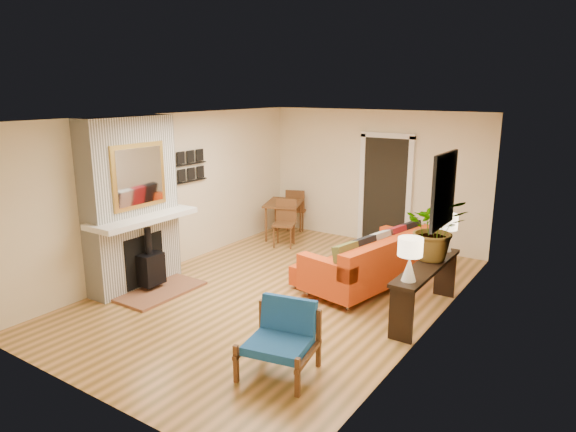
{
  "coord_description": "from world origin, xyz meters",
  "views": [
    {
      "loc": [
        4.11,
        -5.93,
        2.99
      ],
      "look_at": [
        0.0,
        0.2,
        1.15
      ],
      "focal_mm": 32.0,
      "sensor_mm": 36.0,
      "label": 1
    }
  ],
  "objects_px": {
    "blue_chair": "(282,334)",
    "console_table": "(426,276)",
    "dining_table": "(287,209)",
    "houseplant": "(436,228)",
    "sofa": "(374,262)",
    "lamp_near": "(410,254)",
    "ottoman": "(320,274)",
    "lamp_far": "(447,228)"
  },
  "relations": [
    {
      "from": "dining_table",
      "to": "ottoman",
      "type": "bearing_deg",
      "value": -45.63
    },
    {
      "from": "blue_chair",
      "to": "console_table",
      "type": "relative_size",
      "value": 0.47
    },
    {
      "from": "ottoman",
      "to": "blue_chair",
      "type": "relative_size",
      "value": 0.89
    },
    {
      "from": "dining_table",
      "to": "sofa",
      "type": "bearing_deg",
      "value": -29.63
    },
    {
      "from": "lamp_near",
      "to": "lamp_far",
      "type": "distance_m",
      "value": 1.43
    },
    {
      "from": "sofa",
      "to": "ottoman",
      "type": "relative_size",
      "value": 3.18
    },
    {
      "from": "sofa",
      "to": "blue_chair",
      "type": "xyz_separation_m",
      "value": [
        0.2,
        -2.81,
        0.02
      ]
    },
    {
      "from": "blue_chair",
      "to": "console_table",
      "type": "height_order",
      "value": "blue_chair"
    },
    {
      "from": "blue_chair",
      "to": "console_table",
      "type": "distance_m",
      "value": 2.33
    },
    {
      "from": "sofa",
      "to": "ottoman",
      "type": "height_order",
      "value": "sofa"
    },
    {
      "from": "lamp_near",
      "to": "blue_chair",
      "type": "bearing_deg",
      "value": -118.82
    },
    {
      "from": "houseplant",
      "to": "dining_table",
      "type": "bearing_deg",
      "value": 153.16
    },
    {
      "from": "sofa",
      "to": "console_table",
      "type": "relative_size",
      "value": 1.31
    },
    {
      "from": "console_table",
      "to": "lamp_far",
      "type": "bearing_deg",
      "value": 90.0
    },
    {
      "from": "blue_chair",
      "to": "console_table",
      "type": "bearing_deg",
      "value": 69.18
    },
    {
      "from": "lamp_far",
      "to": "lamp_near",
      "type": "bearing_deg",
      "value": -90.0
    },
    {
      "from": "blue_chair",
      "to": "sofa",
      "type": "bearing_deg",
      "value": 94.12
    },
    {
      "from": "ottoman",
      "to": "dining_table",
      "type": "distance_m",
      "value": 2.83
    },
    {
      "from": "dining_table",
      "to": "console_table",
      "type": "xyz_separation_m",
      "value": [
        3.65,
        -2.13,
        -0.01
      ]
    },
    {
      "from": "blue_chair",
      "to": "lamp_far",
      "type": "distance_m",
      "value": 3.12
    },
    {
      "from": "ottoman",
      "to": "dining_table",
      "type": "height_order",
      "value": "dining_table"
    },
    {
      "from": "blue_chair",
      "to": "dining_table",
      "type": "distance_m",
      "value": 5.15
    },
    {
      "from": "sofa",
      "to": "blue_chair",
      "type": "distance_m",
      "value": 2.82
    },
    {
      "from": "lamp_far",
      "to": "dining_table",
      "type": "bearing_deg",
      "value": 159.41
    },
    {
      "from": "blue_chair",
      "to": "lamp_near",
      "type": "height_order",
      "value": "lamp_near"
    },
    {
      "from": "sofa",
      "to": "lamp_far",
      "type": "height_order",
      "value": "lamp_far"
    },
    {
      "from": "lamp_far",
      "to": "houseplant",
      "type": "bearing_deg",
      "value": -91.22
    },
    {
      "from": "sofa",
      "to": "houseplant",
      "type": "relative_size",
      "value": 2.75
    },
    {
      "from": "lamp_near",
      "to": "houseplant",
      "type": "relative_size",
      "value": 0.61
    },
    {
      "from": "lamp_near",
      "to": "dining_table",
      "type": "bearing_deg",
      "value": 142.51
    },
    {
      "from": "ottoman",
      "to": "dining_table",
      "type": "relative_size",
      "value": 0.45
    },
    {
      "from": "console_table",
      "to": "houseplant",
      "type": "xyz_separation_m",
      "value": [
        -0.01,
        0.29,
        0.59
      ]
    },
    {
      "from": "dining_table",
      "to": "houseplant",
      "type": "distance_m",
      "value": 4.12
    },
    {
      "from": "lamp_near",
      "to": "houseplant",
      "type": "xyz_separation_m",
      "value": [
        -0.01,
        0.96,
        0.1
      ]
    },
    {
      "from": "lamp_near",
      "to": "lamp_far",
      "type": "relative_size",
      "value": 1.0
    },
    {
      "from": "lamp_far",
      "to": "houseplant",
      "type": "relative_size",
      "value": 0.61
    },
    {
      "from": "lamp_near",
      "to": "lamp_far",
      "type": "xyz_separation_m",
      "value": [
        0.0,
        1.43,
        0.0
      ]
    },
    {
      "from": "sofa",
      "to": "lamp_far",
      "type": "distance_m",
      "value": 1.23
    },
    {
      "from": "lamp_near",
      "to": "console_table",
      "type": "bearing_deg",
      "value": 90.0
    },
    {
      "from": "console_table",
      "to": "houseplant",
      "type": "relative_size",
      "value": 2.09
    },
    {
      "from": "sofa",
      "to": "blue_chair",
      "type": "height_order",
      "value": "sofa"
    },
    {
      "from": "lamp_far",
      "to": "blue_chair",
      "type": "bearing_deg",
      "value": -105.74
    }
  ]
}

